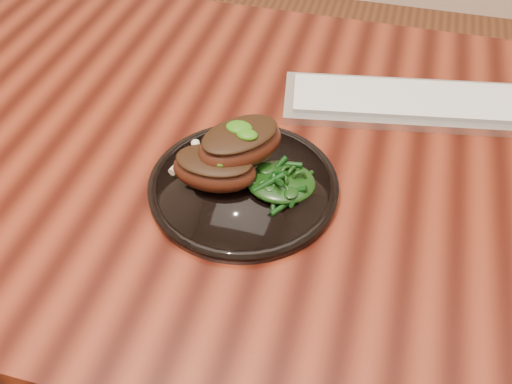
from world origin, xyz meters
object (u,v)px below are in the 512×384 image
desk (256,188)px  keyboard (416,103)px  lamb_chop_front (214,168)px  plate (243,186)px  greens_heap (281,178)px

desk → keyboard: 0.28m
lamb_chop_front → desk: bearing=73.4°
plate → keyboard: size_ratio=0.60×
lamb_chop_front → greens_heap: (0.08, 0.01, -0.01)m
desk → keyboard: keyboard is taller
keyboard → plate: bearing=-130.3°
keyboard → lamb_chop_front: bearing=-133.9°
plate → keyboard: bearing=49.7°
plate → lamb_chop_front: size_ratio=2.11×
lamb_chop_front → greens_heap: size_ratio=1.30×
greens_heap → plate: bearing=-174.8°
plate → lamb_chop_front: lamb_chop_front is taller
plate → lamb_chop_front: bearing=-166.6°
lamb_chop_front → keyboard: (0.24, 0.25, -0.03)m
greens_heap → desk: bearing=123.4°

